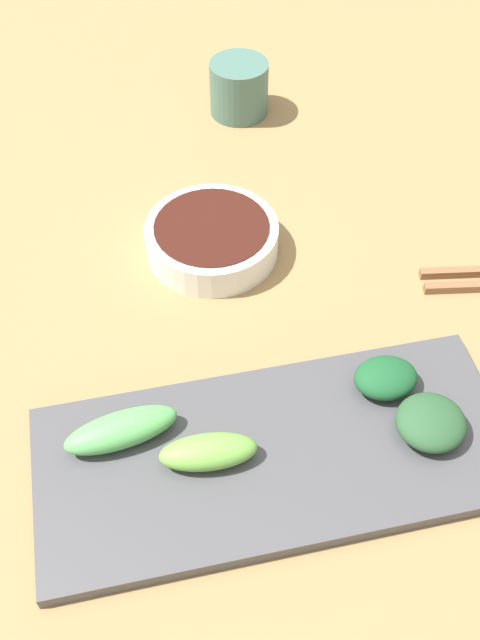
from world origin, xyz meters
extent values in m
cube|color=#9D774B|center=(0.00, 0.00, 0.01)|extent=(2.10, 2.10, 0.02)
cylinder|color=white|center=(-0.15, -0.03, 0.04)|extent=(0.12, 0.12, 0.03)
cylinder|color=#3D1812|center=(-0.15, -0.03, 0.04)|extent=(0.11, 0.11, 0.02)
cube|color=#4A484D|center=(0.08, -0.03, 0.03)|extent=(0.15, 0.36, 0.01)
ellipsoid|color=#5CB05B|center=(0.04, -0.14, 0.04)|extent=(0.04, 0.09, 0.02)
ellipsoid|color=#70AE46|center=(0.07, -0.08, 0.04)|extent=(0.04, 0.07, 0.02)
ellipsoid|color=#2B5230|center=(0.08, 0.09, 0.04)|extent=(0.06, 0.06, 0.02)
ellipsoid|color=#1B532B|center=(0.04, 0.07, 0.04)|extent=(0.04, 0.05, 0.02)
cylinder|color=#486E63|center=(-0.38, 0.04, 0.05)|extent=(0.07, 0.07, 0.06)
camera|label=1|loc=(0.35, -0.11, 0.51)|focal=41.46mm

